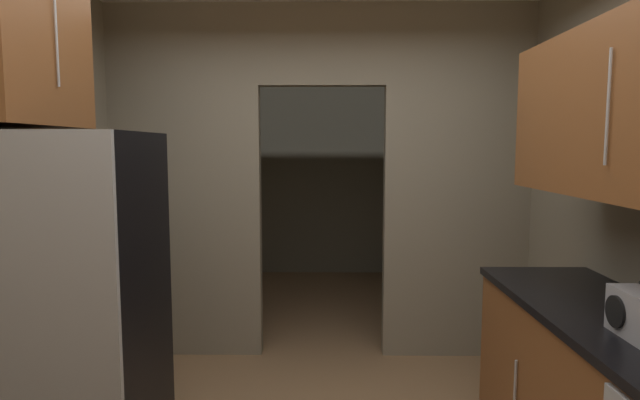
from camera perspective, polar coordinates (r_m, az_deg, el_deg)
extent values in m
cube|color=gray|center=(4.19, -14.34, 1.72)|extent=(1.15, 0.12, 2.70)
cube|color=gray|center=(4.17, 14.63, 1.69)|extent=(1.11, 0.12, 2.70)
cube|color=gray|center=(4.11, 0.24, 16.53)|extent=(0.96, 0.12, 0.60)
cube|color=gray|center=(6.76, 0.26, 3.41)|extent=(3.22, 0.10, 2.70)
cube|color=gray|center=(5.63, -15.92, 2.70)|extent=(0.10, 2.72, 2.70)
cube|color=gray|center=(5.61, 16.32, 2.67)|extent=(0.10, 2.72, 2.70)
cube|color=black|center=(2.88, -25.35, -10.58)|extent=(0.76, 0.71, 1.71)
cube|color=#B7BABC|center=(2.57, -29.04, -12.73)|extent=(0.76, 0.03, 1.71)
cylinder|color=#B7BABC|center=(2.90, 20.53, -18.07)|extent=(0.01, 0.01, 0.22)
cylinder|color=#B7BABC|center=(2.27, 28.91, 8.87)|extent=(0.01, 0.01, 0.44)
cube|color=brown|center=(3.01, -30.04, 16.02)|extent=(0.34, 0.83, 0.94)
cylinder|color=#B7BABC|center=(2.92, -26.84, 16.49)|extent=(0.01, 0.01, 0.57)
cylinder|color=black|center=(2.34, 29.50, -10.55)|extent=(0.01, 0.12, 0.12)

